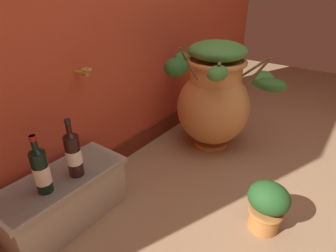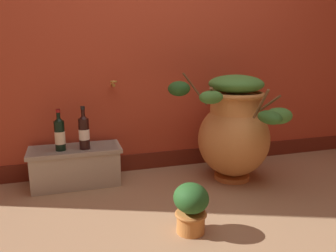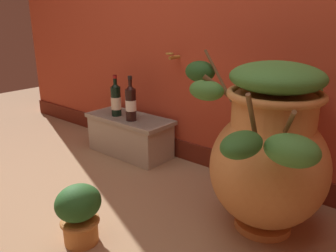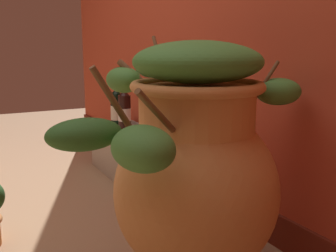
{
  "view_description": "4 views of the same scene",
  "coord_description": "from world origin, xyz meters",
  "px_view_note": "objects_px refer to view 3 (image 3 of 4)",
  "views": [
    {
      "loc": [
        -1.21,
        -0.24,
        1.22
      ],
      "look_at": [
        0.1,
        0.72,
        0.37
      ],
      "focal_mm": 29.56,
      "sensor_mm": 36.0,
      "label": 1
    },
    {
      "loc": [
        -0.64,
        -1.64,
        1.04
      ],
      "look_at": [
        0.1,
        0.77,
        0.45
      ],
      "focal_mm": 35.47,
      "sensor_mm": 36.0,
      "label": 2
    },
    {
      "loc": [
        1.21,
        -0.81,
        1.05
      ],
      "look_at": [
        -0.06,
        0.72,
        0.39
      ],
      "focal_mm": 36.38,
      "sensor_mm": 36.0,
      "label": 3
    },
    {
      "loc": [
        1.72,
        -0.03,
        0.83
      ],
      "look_at": [
        -0.0,
        0.89,
        0.43
      ],
      "focal_mm": 42.22,
      "sensor_mm": 36.0,
      "label": 4
    }
  ],
  "objects_px": {
    "wine_bottle_middle": "(131,102)",
    "wine_bottle_left": "(116,99)",
    "potted_shrub": "(79,212)",
    "terracotta_urn": "(269,151)"
  },
  "relations": [
    {
      "from": "potted_shrub",
      "to": "terracotta_urn",
      "type": "bearing_deg",
      "value": 47.28
    },
    {
      "from": "wine_bottle_middle",
      "to": "wine_bottle_left",
      "type": "bearing_deg",
      "value": 175.55
    },
    {
      "from": "wine_bottle_middle",
      "to": "potted_shrub",
      "type": "xyz_separation_m",
      "value": [
        0.53,
        -0.87,
        -0.27
      ]
    },
    {
      "from": "terracotta_urn",
      "to": "wine_bottle_left",
      "type": "relative_size",
      "value": 2.9
    },
    {
      "from": "wine_bottle_left",
      "to": "wine_bottle_middle",
      "type": "distance_m",
      "value": 0.18
    },
    {
      "from": "potted_shrub",
      "to": "wine_bottle_middle",
      "type": "bearing_deg",
      "value": 121.47
    },
    {
      "from": "terracotta_urn",
      "to": "wine_bottle_middle",
      "type": "xyz_separation_m",
      "value": [
        -1.15,
        0.21,
        0.01
      ]
    },
    {
      "from": "wine_bottle_left",
      "to": "wine_bottle_middle",
      "type": "relative_size",
      "value": 0.95
    },
    {
      "from": "terracotta_urn",
      "to": "wine_bottle_left",
      "type": "bearing_deg",
      "value": 170.54
    },
    {
      "from": "terracotta_urn",
      "to": "wine_bottle_left",
      "type": "distance_m",
      "value": 1.34
    }
  ]
}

